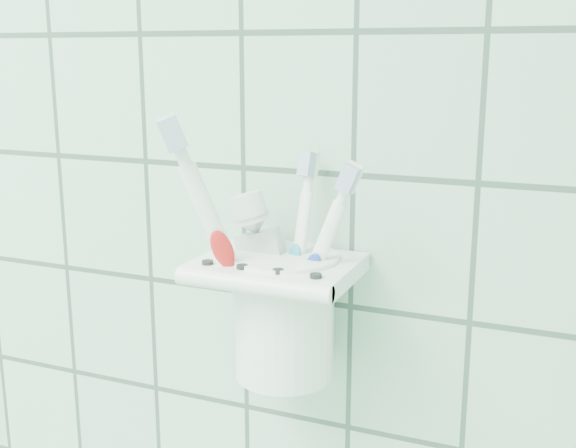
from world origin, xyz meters
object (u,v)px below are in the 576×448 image
at_px(holder_bracket, 278,269).
at_px(toothbrush_pink, 274,238).
at_px(cup, 284,311).
at_px(toothbrush_orange, 276,253).
at_px(toothbrush_blue, 282,265).
at_px(toothpaste_tube, 294,266).

bearing_deg(holder_bracket, toothbrush_pink, -87.84).
xyz_separation_m(cup, toothbrush_orange, (-0.01, 0.01, 0.05)).
distance_m(holder_bracket, cup, 0.04).
distance_m(toothbrush_blue, toothpaste_tube, 0.02).
height_order(cup, toothbrush_pink, toothbrush_pink).
bearing_deg(toothpaste_tube, toothbrush_pink, -112.57).
height_order(cup, toothbrush_orange, toothbrush_orange).
height_order(holder_bracket, toothbrush_orange, toothbrush_orange).
height_order(toothbrush_blue, toothpaste_tube, toothbrush_blue).
xyz_separation_m(cup, toothbrush_blue, (0.00, -0.02, 0.04)).
distance_m(cup, toothbrush_pink, 0.07).
height_order(toothbrush_pink, toothbrush_blue, toothbrush_pink).
bearing_deg(toothbrush_orange, cup, -24.22).
relative_size(cup, toothbrush_pink, 0.47).
bearing_deg(toothpaste_tube, holder_bracket, -130.68).
distance_m(toothbrush_pink, toothbrush_blue, 0.02).
height_order(holder_bracket, toothpaste_tube, toothpaste_tube).
relative_size(cup, toothbrush_orange, 0.57).
height_order(cup, toothpaste_tube, toothpaste_tube).
height_order(toothbrush_pink, toothbrush_orange, toothbrush_pink).
relative_size(cup, toothpaste_tube, 0.66).
bearing_deg(toothbrush_blue, toothbrush_orange, 142.93).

